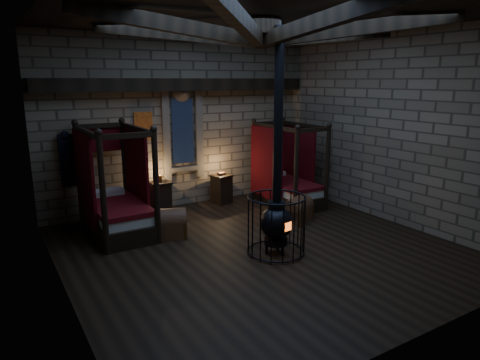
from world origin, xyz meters
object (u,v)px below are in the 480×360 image
bed_right (286,184)px  stove (276,220)px  bed_left (116,207)px  trunk_left (165,224)px  trunk_right (297,210)px

bed_right → stove: 3.39m
bed_left → stove: 3.49m
trunk_left → stove: size_ratio=0.24×
trunk_right → bed_left: bearing=134.4°
bed_left → trunk_left: bearing=-48.5°
trunk_right → trunk_left: bearing=144.3°
trunk_right → stove: size_ratio=0.22×
trunk_left → stove: 2.38m
bed_left → trunk_right: bearing=-21.2°
bed_right → trunk_right: bed_right is taller
trunk_left → bed_left: bearing=151.4°
bed_right → trunk_right: 1.48m
bed_left → bed_right: (4.40, -0.13, -0.04)m
bed_right → stove: size_ratio=0.51×
bed_right → trunk_right: (-0.67, -1.30, -0.26)m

